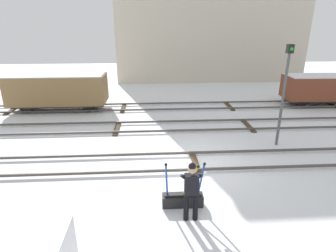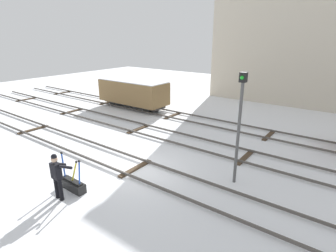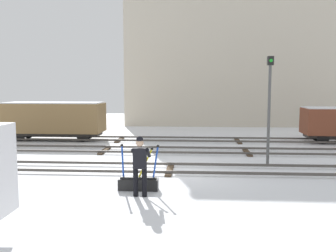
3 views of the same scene
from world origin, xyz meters
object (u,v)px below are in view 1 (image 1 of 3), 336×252
object	(u,v)px
switch_lever_frame	(183,198)
signal_post	(285,87)
rail_worker	(191,188)
freight_car_mid_siding	(58,90)
freight_car_back_track	(327,88)

from	to	relation	value
switch_lever_frame	signal_post	xyz separation A→B (m)	(4.80, 4.26, 2.43)
rail_worker	freight_car_mid_siding	size ratio (longest dim) A/B	0.30
switch_lever_frame	freight_car_back_track	size ratio (longest dim) A/B	0.26
rail_worker	freight_car_mid_siding	world-z (taller)	freight_car_mid_siding
signal_post	freight_car_mid_siding	bearing A→B (deg)	151.57
freight_car_mid_siding	signal_post	bearing A→B (deg)	-28.33
signal_post	freight_car_back_track	size ratio (longest dim) A/B	0.80
freight_car_back_track	freight_car_mid_siding	distance (m)	17.50
signal_post	rail_worker	bearing A→B (deg)	-133.56
switch_lever_frame	freight_car_mid_siding	world-z (taller)	freight_car_mid_siding
rail_worker	signal_post	bearing A→B (deg)	47.23
switch_lever_frame	rail_worker	world-z (taller)	rail_worker
switch_lever_frame	freight_car_back_track	distance (m)	15.08
rail_worker	freight_car_back_track	size ratio (longest dim) A/B	0.32
signal_post	freight_car_back_track	distance (m)	8.77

